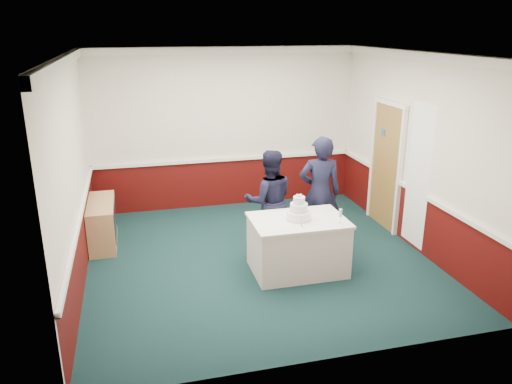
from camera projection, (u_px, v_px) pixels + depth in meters
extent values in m
plane|color=#112A2B|center=(258.00, 258.00, 7.55)|extent=(5.00, 5.00, 0.00)
cube|color=silver|center=(225.00, 129.00, 9.34)|extent=(5.00, 0.05, 3.00)
cube|color=silver|center=(75.00, 175.00, 6.49)|extent=(0.05, 5.00, 3.00)
cube|color=silver|center=(414.00, 152.00, 7.65)|extent=(0.05, 5.00, 3.00)
cube|color=white|center=(259.00, 55.00, 6.60)|extent=(5.00, 5.00, 0.05)
cube|color=#440A09|center=(226.00, 183.00, 9.68)|extent=(5.00, 0.02, 0.90)
cube|color=white|center=(226.00, 159.00, 9.52)|extent=(4.98, 0.05, 0.06)
cube|color=white|center=(224.00, 50.00, 8.88)|extent=(5.00, 0.08, 0.12)
cube|color=#996236|center=(386.00, 167.00, 8.52)|extent=(0.05, 0.90, 2.10)
cube|color=#234799|center=(383.00, 133.00, 8.47)|extent=(0.01, 0.12, 0.12)
cube|color=white|center=(418.00, 176.00, 7.50)|extent=(0.02, 0.60, 2.20)
cube|color=tan|center=(102.00, 223.00, 7.97)|extent=(0.40, 1.20, 0.70)
cube|color=black|center=(115.00, 219.00, 8.01)|extent=(0.01, 1.00, 0.50)
cube|color=white|center=(298.00, 246.00, 7.07)|extent=(1.28, 0.88, 0.76)
cube|color=white|center=(298.00, 220.00, 6.94)|extent=(1.32, 0.92, 0.04)
cylinder|color=white|center=(299.00, 215.00, 6.92)|extent=(0.34, 0.34, 0.12)
cylinder|color=silver|center=(298.00, 218.00, 6.93)|extent=(0.35, 0.35, 0.03)
cylinder|color=white|center=(299.00, 207.00, 6.88)|extent=(0.24, 0.24, 0.11)
cylinder|color=silver|center=(299.00, 210.00, 6.90)|extent=(0.25, 0.25, 0.02)
cylinder|color=white|center=(299.00, 200.00, 6.85)|extent=(0.16, 0.16, 0.10)
cylinder|color=silver|center=(299.00, 203.00, 6.86)|extent=(0.17, 0.17, 0.02)
sphere|color=#EDE5C9|center=(299.00, 196.00, 6.83)|extent=(0.03, 0.03, 0.03)
sphere|color=#EDE5C9|center=(301.00, 195.00, 6.85)|extent=(0.03, 0.03, 0.03)
sphere|color=#EDE5C9|center=(297.00, 195.00, 6.85)|extent=(0.03, 0.03, 0.03)
sphere|color=#EDE5C9|center=(301.00, 196.00, 6.81)|extent=(0.03, 0.03, 0.03)
sphere|color=#EDE5C9|center=(298.00, 196.00, 6.81)|extent=(0.03, 0.03, 0.03)
cube|color=silver|center=(301.00, 224.00, 6.75)|extent=(0.05, 0.22, 0.00)
cylinder|color=silver|center=(340.00, 223.00, 6.80)|extent=(0.05, 0.05, 0.01)
cylinder|color=silver|center=(340.00, 220.00, 6.78)|extent=(0.01, 0.01, 0.09)
cylinder|color=silver|center=(340.00, 213.00, 6.75)|extent=(0.04, 0.04, 0.11)
imported|color=black|center=(269.00, 201.00, 7.63)|extent=(0.84, 0.68, 1.60)
imported|color=black|center=(320.00, 193.00, 7.70)|extent=(0.73, 0.56, 1.79)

